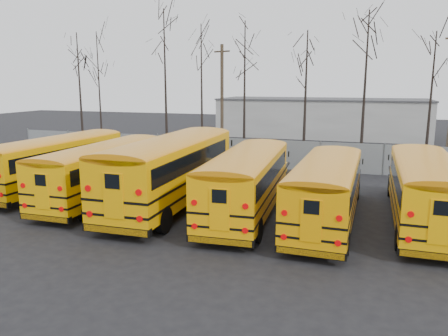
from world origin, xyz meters
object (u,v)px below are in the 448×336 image
(bus_a, at_px, (58,158))
(bus_e, at_px, (327,186))
(bus_d, at_px, (248,177))
(utility_pole_left, at_px, (222,96))
(bus_c, at_px, (173,165))
(bus_f, at_px, (425,185))
(bus_b, at_px, (105,167))

(bus_a, xyz_separation_m, bus_e, (14.69, -1.58, -0.10))
(bus_e, bearing_deg, bus_d, 177.02)
(bus_e, distance_m, utility_pole_left, 21.66)
(bus_c, bearing_deg, utility_pole_left, 100.02)
(bus_a, bearing_deg, bus_e, -3.48)
(bus_f, bearing_deg, bus_b, -177.23)
(bus_d, distance_m, bus_f, 7.38)
(utility_pole_left, bearing_deg, bus_b, -71.52)
(bus_b, distance_m, bus_d, 7.46)
(bus_d, height_order, utility_pole_left, utility_pole_left)
(bus_a, distance_m, utility_pole_left, 17.63)
(bus_a, xyz_separation_m, bus_b, (3.75, -1.14, -0.05))
(bus_c, distance_m, bus_f, 11.15)
(bus_e, bearing_deg, bus_b, 178.82)
(bus_f, bearing_deg, bus_d, -173.17)
(bus_c, distance_m, bus_d, 3.84)
(bus_c, bearing_deg, bus_a, 171.65)
(utility_pole_left, bearing_deg, bus_d, -49.26)
(bus_b, xyz_separation_m, utility_pole_left, (0.14, 18.09, 2.95))
(bus_d, bearing_deg, bus_e, -7.41)
(bus_c, bearing_deg, bus_e, -6.08)
(bus_b, xyz_separation_m, bus_c, (3.65, 0.20, 0.28))
(bus_b, bearing_deg, utility_pole_left, 88.77)
(bus_e, xyz_separation_m, utility_pole_left, (-10.80, 18.53, 3.00))
(bus_a, bearing_deg, bus_d, -4.11)
(bus_d, bearing_deg, bus_a, 169.91)
(bus_a, relative_size, bus_f, 1.03)
(bus_b, height_order, bus_c, bus_c)
(bus_c, relative_size, bus_e, 1.20)
(bus_a, xyz_separation_m, bus_d, (11.21, -1.33, -0.02))
(bus_b, xyz_separation_m, bus_e, (10.94, -0.44, -0.05))
(bus_e, height_order, bus_f, bus_f)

